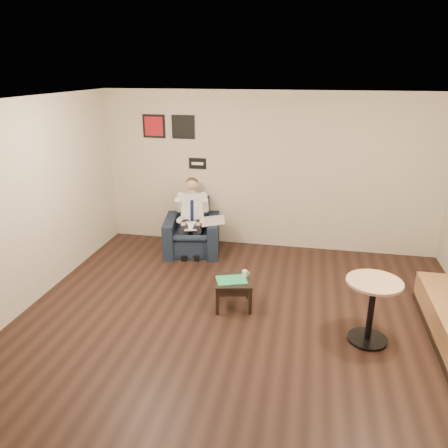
% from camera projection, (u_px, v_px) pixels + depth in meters
% --- Properties ---
extents(ground, '(6.00, 6.00, 0.00)m').
position_uv_depth(ground, '(240.00, 334.00, 5.47)').
color(ground, black).
rests_on(ground, ground).
extents(wall_back, '(6.00, 0.02, 2.80)m').
position_uv_depth(wall_back, '(269.00, 172.00, 7.76)').
color(wall_back, beige).
rests_on(wall_back, ground).
extents(wall_front, '(6.00, 0.02, 2.80)m').
position_uv_depth(wall_front, '(147.00, 432.00, 2.23)').
color(wall_front, beige).
rests_on(wall_front, ground).
extents(wall_left, '(0.02, 6.00, 2.80)m').
position_uv_depth(wall_left, '(9.00, 213.00, 5.55)').
color(wall_left, beige).
rests_on(wall_left, ground).
extents(ceiling, '(6.00, 6.00, 0.02)m').
position_uv_depth(ceiling, '(243.00, 103.00, 4.52)').
color(ceiling, white).
rests_on(ceiling, wall_back).
extents(seating_sign, '(0.32, 0.02, 0.20)m').
position_uv_depth(seating_sign, '(198.00, 163.00, 7.95)').
color(seating_sign, black).
rests_on(seating_sign, wall_back).
extents(art_print_left, '(0.42, 0.03, 0.42)m').
position_uv_depth(art_print_left, '(154.00, 126.00, 7.88)').
color(art_print_left, '#AE151D').
rests_on(art_print_left, wall_back).
extents(art_print_right, '(0.42, 0.03, 0.42)m').
position_uv_depth(art_print_right, '(183.00, 127.00, 7.78)').
color(art_print_right, black).
rests_on(art_print_right, wall_back).
extents(armchair, '(1.11, 1.11, 0.92)m').
position_uv_depth(armchair, '(192.00, 227.00, 7.79)').
color(armchair, black).
rests_on(armchair, ground).
extents(seated_man, '(0.75, 0.99, 1.26)m').
position_uv_depth(seated_man, '(191.00, 221.00, 7.62)').
color(seated_man, silver).
rests_on(seated_man, armchair).
extents(lap_papers, '(0.28, 0.34, 0.01)m').
position_uv_depth(lap_papers, '(191.00, 226.00, 7.54)').
color(lap_papers, white).
rests_on(lap_papers, seated_man).
extents(newspaper, '(0.51, 0.58, 0.01)m').
position_uv_depth(newspaper, '(213.00, 221.00, 7.63)').
color(newspaper, silver).
rests_on(newspaper, armchair).
extents(side_table, '(0.59, 0.59, 0.41)m').
position_uv_depth(side_table, '(233.00, 293.00, 6.06)').
color(side_table, black).
rests_on(side_table, ground).
extents(green_folder, '(0.48, 0.41, 0.01)m').
position_uv_depth(green_folder, '(231.00, 280.00, 5.97)').
color(green_folder, '#23B065').
rests_on(green_folder, side_table).
extents(coffee_mug, '(0.09, 0.09, 0.09)m').
position_uv_depth(coffee_mug, '(245.00, 273.00, 6.08)').
color(coffee_mug, white).
rests_on(coffee_mug, side_table).
extents(smartphone, '(0.13, 0.07, 0.01)m').
position_uv_depth(smartphone, '(236.00, 275.00, 6.12)').
color(smartphone, black).
rests_on(smartphone, side_table).
extents(cafe_table, '(0.84, 0.84, 0.81)m').
position_uv_depth(cafe_table, '(371.00, 311.00, 5.21)').
color(cafe_table, tan).
rests_on(cafe_table, ground).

